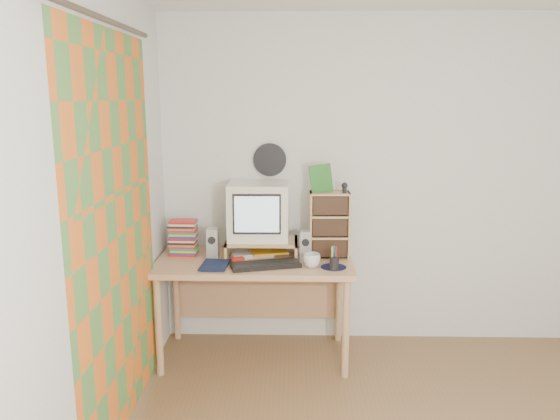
{
  "coord_description": "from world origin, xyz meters",
  "views": [
    {
      "loc": [
        -0.75,
        -2.37,
        1.91
      ],
      "look_at": [
        -0.84,
        1.33,
        1.13
      ],
      "focal_mm": 35.0,
      "sensor_mm": 36.0,
      "label": 1
    }
  ],
  "objects_px": {
    "diary": "(202,263)",
    "mug": "(312,260)",
    "dvd_stack": "(183,237)",
    "cd_rack": "(329,225)",
    "keyboard": "(266,265)",
    "crt_monitor": "(258,211)",
    "desk": "(255,275)"
  },
  "relations": [
    {
      "from": "crt_monitor",
      "to": "keyboard",
      "type": "bearing_deg",
      "value": -78.44
    },
    {
      "from": "crt_monitor",
      "to": "cd_rack",
      "type": "relative_size",
      "value": 0.91
    },
    {
      "from": "cd_rack",
      "to": "mug",
      "type": "distance_m",
      "value": 0.34
    },
    {
      "from": "diary",
      "to": "mug",
      "type": "bearing_deg",
      "value": 3.53
    },
    {
      "from": "desk",
      "to": "mug",
      "type": "relative_size",
      "value": 11.59
    },
    {
      "from": "dvd_stack",
      "to": "cd_rack",
      "type": "height_order",
      "value": "cd_rack"
    },
    {
      "from": "mug",
      "to": "keyboard",
      "type": "bearing_deg",
      "value": -178.26
    },
    {
      "from": "desk",
      "to": "crt_monitor",
      "type": "xyz_separation_m",
      "value": [
        0.02,
        0.09,
        0.46
      ]
    },
    {
      "from": "desk",
      "to": "diary",
      "type": "height_order",
      "value": "diary"
    },
    {
      "from": "cd_rack",
      "to": "diary",
      "type": "distance_m",
      "value": 0.95
    },
    {
      "from": "crt_monitor",
      "to": "desk",
      "type": "bearing_deg",
      "value": -105.08
    },
    {
      "from": "dvd_stack",
      "to": "cd_rack",
      "type": "relative_size",
      "value": 0.57
    },
    {
      "from": "crt_monitor",
      "to": "cd_rack",
      "type": "bearing_deg",
      "value": -7.44
    },
    {
      "from": "keyboard",
      "to": "cd_rack",
      "type": "distance_m",
      "value": 0.56
    },
    {
      "from": "crt_monitor",
      "to": "dvd_stack",
      "type": "relative_size",
      "value": 1.59
    },
    {
      "from": "crt_monitor",
      "to": "keyboard",
      "type": "distance_m",
      "value": 0.45
    },
    {
      "from": "keyboard",
      "to": "dvd_stack",
      "type": "height_order",
      "value": "dvd_stack"
    },
    {
      "from": "dvd_stack",
      "to": "keyboard",
      "type": "bearing_deg",
      "value": -23.37
    },
    {
      "from": "diary",
      "to": "dvd_stack",
      "type": "bearing_deg",
      "value": 125.67
    },
    {
      "from": "cd_rack",
      "to": "dvd_stack",
      "type": "bearing_deg",
      "value": 176.77
    },
    {
      "from": "desk",
      "to": "dvd_stack",
      "type": "relative_size",
      "value": 5.12
    },
    {
      "from": "keyboard",
      "to": "cd_rack",
      "type": "bearing_deg",
      "value": 14.41
    },
    {
      "from": "cd_rack",
      "to": "diary",
      "type": "height_order",
      "value": "cd_rack"
    },
    {
      "from": "dvd_stack",
      "to": "mug",
      "type": "xyz_separation_m",
      "value": [
        0.94,
        -0.28,
        -0.09
      ]
    },
    {
      "from": "keyboard",
      "to": "desk",
      "type": "bearing_deg",
      "value": 95.91
    },
    {
      "from": "crt_monitor",
      "to": "diary",
      "type": "bearing_deg",
      "value": -140.45
    },
    {
      "from": "desk",
      "to": "crt_monitor",
      "type": "relative_size",
      "value": 3.21
    },
    {
      "from": "desk",
      "to": "cd_rack",
      "type": "xyz_separation_m",
      "value": [
        0.54,
        0.02,
        0.37
      ]
    },
    {
      "from": "cd_rack",
      "to": "mug",
      "type": "relative_size",
      "value": 3.97
    },
    {
      "from": "crt_monitor",
      "to": "diary",
      "type": "distance_m",
      "value": 0.58
    },
    {
      "from": "diary",
      "to": "crt_monitor",
      "type": "bearing_deg",
      "value": 43.25
    },
    {
      "from": "desk",
      "to": "crt_monitor",
      "type": "height_order",
      "value": "crt_monitor"
    }
  ]
}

